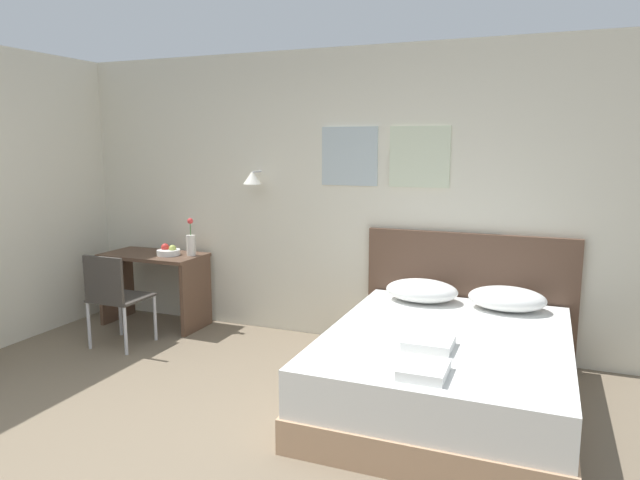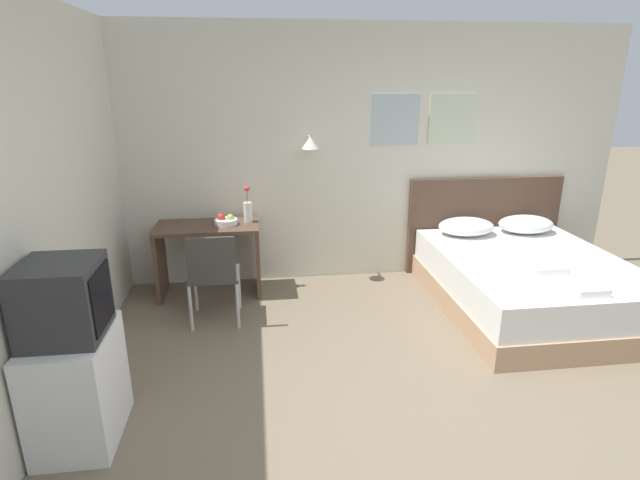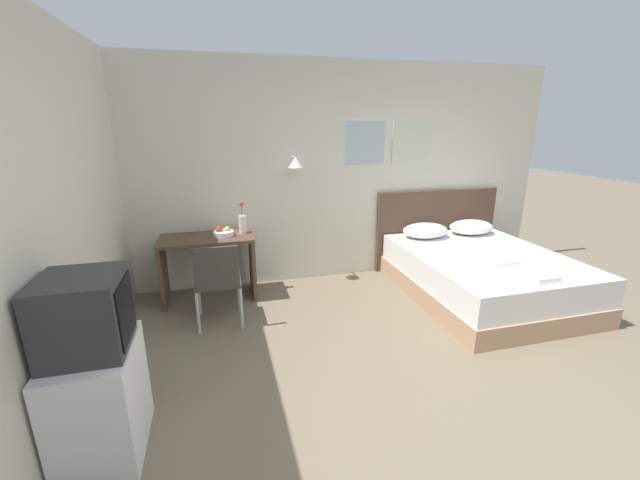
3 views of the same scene
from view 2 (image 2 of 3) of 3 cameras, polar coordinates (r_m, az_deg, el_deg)
name	(u,v)px [view 2 (image 2 of 3)]	position (r m, az deg, el deg)	size (l,w,h in m)	color
ground_plane	(438,425)	(3.49, 13.38, -19.90)	(24.00, 24.00, 0.00)	#756651
wall_back	(360,156)	(5.36, 4.64, 9.58)	(5.70, 0.31, 2.65)	beige
bed	(529,284)	(5.14, 22.78, -4.62)	(1.63, 2.04, 0.52)	tan
headboard	(484,225)	(5.93, 18.19, 1.69)	(1.75, 0.06, 1.07)	brown
pillow_left	(466,227)	(5.52, 16.36, 1.49)	(0.59, 0.42, 0.18)	white
pillow_right	(526,224)	(5.82, 22.46, 1.68)	(0.59, 0.42, 0.18)	white
folded_towel_near_foot	(544,267)	(4.76, 24.26, -2.82)	(0.31, 0.28, 0.06)	white
folded_towel_mid_bed	(583,287)	(4.45, 27.87, -4.78)	(0.26, 0.31, 0.06)	white
desk	(209,247)	(5.12, -12.60, -0.82)	(1.01, 0.52, 0.73)	brown
desk_chair	(213,272)	(4.46, -12.14, -3.54)	(0.44, 0.44, 0.85)	#3D3833
fruit_bowl	(226,221)	(5.02, -10.73, 2.17)	(0.23, 0.23, 0.11)	silver
flower_vase	(248,210)	(5.06, -8.24, 3.44)	(0.09, 0.09, 0.37)	silver
tv_stand	(78,387)	(3.45, -25.95, -14.88)	(0.44, 0.61, 0.70)	white
television	(63,300)	(3.19, -27.32, -6.11)	(0.43, 0.44, 0.45)	#2D2D30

